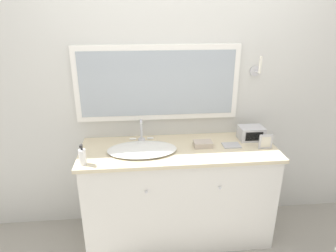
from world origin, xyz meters
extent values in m
cube|color=silver|center=(0.00, 0.64, 1.27)|extent=(8.00, 0.06, 2.55)
cube|color=white|center=(-0.15, 0.60, 1.35)|extent=(1.39, 0.04, 0.64)
cube|color=#9EA8B2|center=(-0.15, 0.58, 1.35)|extent=(1.30, 0.01, 0.55)
cylinder|color=silver|center=(0.69, 0.60, 1.44)|extent=(0.09, 0.01, 0.09)
cylinder|color=silver|center=(0.69, 0.55, 1.44)|extent=(0.02, 0.10, 0.02)
cylinder|color=white|center=(0.69, 0.50, 1.51)|extent=(0.02, 0.02, 0.14)
cube|color=silver|center=(0.00, 0.32, 0.42)|extent=(1.57, 0.55, 0.84)
cube|color=beige|center=(0.00, 0.32, 0.85)|extent=(1.61, 0.58, 0.03)
sphere|color=silver|center=(-0.28, 0.04, 0.65)|extent=(0.02, 0.02, 0.02)
sphere|color=silver|center=(0.28, 0.04, 0.65)|extent=(0.02, 0.02, 0.02)
ellipsoid|color=white|center=(-0.30, 0.29, 0.88)|extent=(0.56, 0.34, 0.03)
cylinder|color=silver|center=(-0.30, 0.48, 0.88)|extent=(0.06, 0.06, 0.03)
cylinder|color=silver|center=(-0.30, 0.48, 0.98)|extent=(0.02, 0.02, 0.17)
cylinder|color=silver|center=(-0.30, 0.45, 1.06)|extent=(0.02, 0.07, 0.02)
cylinder|color=white|center=(-0.38, 0.48, 0.90)|extent=(0.06, 0.02, 0.02)
cylinder|color=white|center=(-0.23, 0.48, 0.90)|extent=(0.06, 0.02, 0.02)
cylinder|color=white|center=(-0.74, 0.12, 0.93)|extent=(0.05, 0.05, 0.12)
cylinder|color=black|center=(-0.74, 0.12, 1.00)|extent=(0.02, 0.02, 0.04)
cube|color=black|center=(-0.74, 0.11, 1.02)|extent=(0.02, 0.03, 0.01)
cube|color=#BCBCC1|center=(0.65, 0.45, 0.92)|extent=(0.21, 0.16, 0.12)
cube|color=black|center=(0.65, 0.37, 0.92)|extent=(0.15, 0.01, 0.08)
cube|color=#B2B2B7|center=(0.70, 0.25, 0.93)|extent=(0.11, 0.01, 0.12)
cube|color=beige|center=(0.70, 0.24, 0.93)|extent=(0.08, 0.00, 0.09)
cube|color=#B7A899|center=(0.20, 0.34, 0.89)|extent=(0.15, 0.11, 0.04)
cube|color=#ADADB2|center=(0.44, 0.33, 0.87)|extent=(0.14, 0.11, 0.01)
camera|label=1|loc=(-0.31, -1.88, 1.93)|focal=32.00mm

